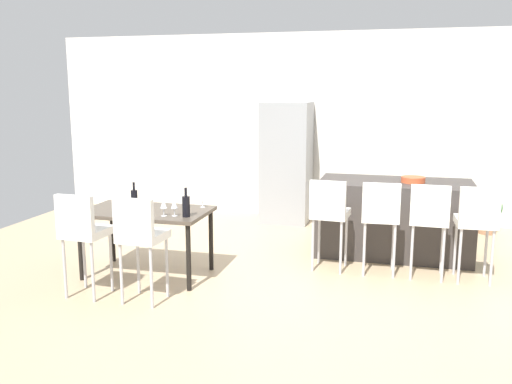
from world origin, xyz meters
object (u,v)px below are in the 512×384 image
Objects in this scene: bar_chair_left at (329,210)px; potted_plant at (489,211)px; dining_chair_near at (82,229)px; bar_chair_right at (429,216)px; bar_chair_middle at (380,213)px; dining_chair_far at (140,233)px; wine_glass_right at (164,204)px; fruit_bowl at (413,180)px; wine_glass_far at (203,196)px; dining_table at (146,216)px; kitchen_island at (394,218)px; bar_chair_far at (477,219)px; wine_glass_left at (174,204)px; wine_bottle_near at (134,200)px; refrigerator at (286,163)px; wine_bottle_middle at (186,206)px.

bar_chair_left is 2.99m from potted_plant.
potted_plant is at bearing 40.73° from dining_chair_near.
potted_plant is at bearing 67.30° from bar_chair_right.
bar_chair_middle is 2.65m from potted_plant.
dining_chair_far is 6.03× the size of wine_glass_right.
wine_glass_right is 3.04m from fruit_bowl.
wine_glass_right and wine_glass_far have the same top height.
dining_table is 4.86m from potted_plant.
kitchen_island is 2.92m from wine_glass_right.
kitchen_island is 0.54m from fruit_bowl.
bar_chair_middle is 0.93m from fruit_bowl.
potted_plant is (1.43, 2.20, -0.37)m from bar_chair_middle.
bar_chair_far is (0.99, -0.00, 0.00)m from bar_chair_middle.
wine_glass_left is 0.50m from wine_glass_far.
wine_glass_right is at bearing -150.95° from bar_chair_left.
bar_chair_far is at bearing -0.00° from bar_chair_middle.
wine_bottle_near is 1.10× the size of fruit_bowl.
bar_chair_middle is 0.57× the size of refrigerator.
bar_chair_far is 3.68× the size of fruit_bowl.
kitchen_island is 2.44m from wine_glass_far.
dining_chair_far is at bearing -134.78° from potted_plant.
wine_glass_left is at bearing -138.72° from potted_plant.
bar_chair_right is 6.03× the size of wine_glass_left.
dining_table is at bearing 67.92° from dining_chair_near.
bar_chair_left is at bearing 29.05° from wine_glass_right.
refrigerator is 2.32m from fruit_bowl.
dining_chair_far is 3.39m from fruit_bowl.
wine_glass_left is 4.67m from potted_plant.
potted_plant is at bearing 51.66° from fruit_bowl.
kitchen_island is 1.22m from bar_chair_far.
wine_glass_right is at bearing -115.55° from wine_glass_far.
bar_chair_middle is 2.56m from dining_table.
bar_chair_left is 2.03m from dining_table.
dining_chair_far is 1.09m from wine_glass_far.
dining_chair_near is at bearing -156.50° from bar_chair_right.
kitchen_island is 1.00× the size of refrigerator.
kitchen_island is 3.17m from wine_bottle_near.
dining_chair_far reaches higher than wine_glass_left.
kitchen_island is at bearing 30.09° from dining_table.
fruit_bowl is at bearing 128.09° from bar_chair_far.
dining_chair_near is at bearing 180.00° from dining_chair_far.
wine_bottle_middle reaches higher than fruit_bowl.
kitchen_island is at bearing 44.60° from dining_chair_far.
dining_table is 0.23m from wine_bottle_near.
bar_chair_left reaches higher than potted_plant.
wine_glass_right reaches higher than dining_table.
bar_chair_right reaches higher than wine_glass_far.
fruit_bowl is (2.92, 1.57, 0.09)m from wine_bottle_near.
bar_chair_left reaches higher than wine_glass_far.
dining_table is 7.83× the size of wine_glass_far.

